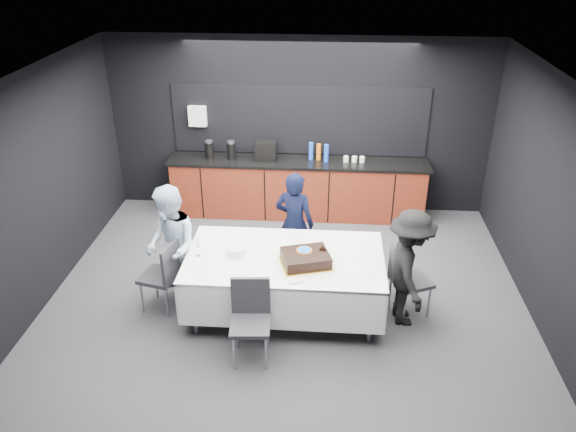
% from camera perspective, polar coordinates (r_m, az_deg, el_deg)
% --- Properties ---
extents(ground, '(6.00, 6.00, 0.00)m').
position_cam_1_polar(ground, '(7.36, -0.06, -7.62)').
color(ground, '#3D3D42').
rests_on(ground, ground).
extents(room_shell, '(6.04, 5.04, 2.82)m').
position_cam_1_polar(room_shell, '(6.46, -0.07, 5.95)').
color(room_shell, white).
rests_on(room_shell, ground).
extents(kitchenette, '(4.10, 0.64, 2.05)m').
position_cam_1_polar(kitchenette, '(9.02, 0.90, 3.37)').
color(kitchenette, '#5D1C0E').
rests_on(kitchenette, ground).
extents(party_table, '(2.32, 1.32, 0.78)m').
position_cam_1_polar(party_table, '(6.67, -0.32, -5.11)').
color(party_table, '#99999E').
rests_on(party_table, ground).
extents(cake_assembly, '(0.67, 0.60, 0.17)m').
position_cam_1_polar(cake_assembly, '(6.43, 1.81, -4.31)').
color(cake_assembly, yellow).
rests_on(cake_assembly, party_table).
extents(plate_stack, '(0.24, 0.24, 0.10)m').
position_cam_1_polar(plate_stack, '(6.63, -5.33, -3.55)').
color(plate_stack, white).
rests_on(plate_stack, party_table).
extents(loose_plate_near, '(0.21, 0.21, 0.01)m').
position_cam_1_polar(loose_plate_near, '(6.35, -4.61, -5.54)').
color(loose_plate_near, white).
rests_on(loose_plate_near, party_table).
extents(loose_plate_right_a, '(0.19, 0.19, 0.01)m').
position_cam_1_polar(loose_plate_right_a, '(6.62, 7.18, -4.17)').
color(loose_plate_right_a, white).
rests_on(loose_plate_right_a, party_table).
extents(loose_plate_right_b, '(0.20, 0.20, 0.01)m').
position_cam_1_polar(loose_plate_right_b, '(6.37, 7.97, -5.62)').
color(loose_plate_right_b, white).
rests_on(loose_plate_right_b, party_table).
extents(loose_plate_far, '(0.21, 0.21, 0.01)m').
position_cam_1_polar(loose_plate_far, '(6.90, 0.70, -2.48)').
color(loose_plate_far, white).
rests_on(loose_plate_far, party_table).
extents(fork_pile, '(0.18, 0.14, 0.02)m').
position_cam_1_polar(fork_pile, '(6.15, 0.80, -6.56)').
color(fork_pile, white).
rests_on(fork_pile, party_table).
extents(champagne_flute, '(0.06, 0.06, 0.22)m').
position_cam_1_polar(champagne_flute, '(6.60, -9.18, -2.83)').
color(champagne_flute, white).
rests_on(champagne_flute, party_table).
extents(chair_left, '(0.51, 0.51, 0.92)m').
position_cam_1_polar(chair_left, '(6.92, -12.43, -5.54)').
color(chair_left, '#2E2E33').
rests_on(chair_left, ground).
extents(chair_right, '(0.56, 0.56, 0.92)m').
position_cam_1_polar(chair_right, '(6.82, 11.90, -6.01)').
color(chair_right, '#2E2E33').
rests_on(chair_right, ground).
extents(chair_near, '(0.45, 0.45, 0.92)m').
position_cam_1_polar(chair_near, '(6.10, -3.84, -9.92)').
color(chair_near, '#2E2E33').
rests_on(chair_near, ground).
extents(person_center, '(0.60, 0.48, 1.45)m').
position_cam_1_polar(person_center, '(7.40, 0.67, -0.76)').
color(person_center, black).
rests_on(person_center, ground).
extents(person_left, '(0.86, 0.93, 1.55)m').
position_cam_1_polar(person_left, '(6.94, -11.78, -3.04)').
color(person_left, silver).
rests_on(person_left, ground).
extents(person_right, '(0.62, 0.98, 1.45)m').
position_cam_1_polar(person_right, '(6.62, 12.19, -5.22)').
color(person_right, black).
rests_on(person_right, ground).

